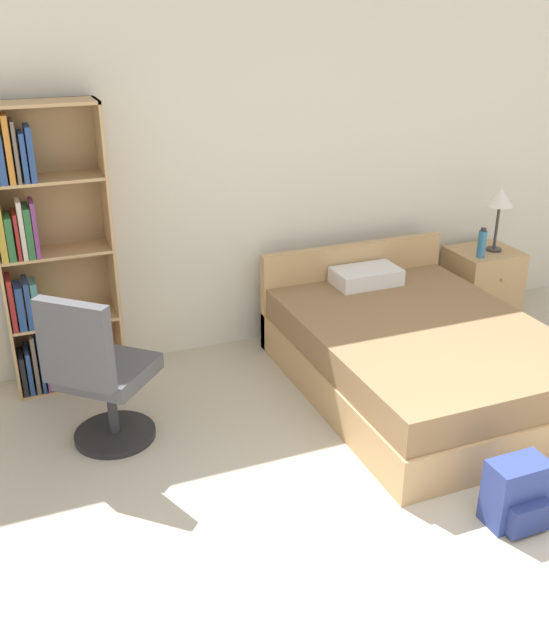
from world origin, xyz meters
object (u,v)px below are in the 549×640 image
Objects in this scene: nightstand at (481,283)px; table_lamp at (500,200)px; bed at (415,353)px; water_bottle at (482,243)px; office_chair at (99,376)px; backpack_blue at (517,495)px; bookshelf at (41,258)px.

table_lamp is at bearing -22.47° from nightstand.
water_bottle reaches higher than bed.
office_chair reaches higher than backpack_blue.
backpack_blue is at bearing -39.10° from office_chair.
bed is 8.64× the size of water_bottle.
bookshelf is 3.55m from table_lamp.
water_bottle is (-0.20, -0.09, -0.31)m from table_lamp.
table_lamp reaches higher than bed.
backpack_blue is at bearing -124.23° from table_lamp.
nightstand is at bearing 157.53° from table_lamp.
table_lamp reaches higher than nightstand.
bookshelf reaches higher than backpack_blue.
bed is 2.13m from office_chair.
bookshelf is 2.58m from bed.
backpack_blue is at bearing -101.18° from bed.
backpack_blue is at bearing -49.63° from bookshelf.
office_chair is 1.75× the size of nightstand.
water_bottle is 0.67× the size of backpack_blue.
backpack_blue is (-1.46, -2.27, -0.12)m from nightstand.
office_chair is 3.39m from nightstand.
bookshelf is 3.54m from nightstand.
water_bottle is (3.34, -0.23, -0.25)m from bookshelf.
backpack_blue is (-1.32, -2.15, -0.52)m from water_bottle.
backpack_blue is at bearing -121.61° from water_bottle.
bed is 1.35m from water_bottle.
office_chair is (0.18, -0.88, -0.47)m from bookshelf.
table_lamp is 2.17× the size of water_bottle.
nightstand is at bearing 57.16° from backpack_blue.
bed is 1.45m from backpack_blue.
nightstand is at bearing -1.78° from bookshelf.
water_bottle reaches higher than nightstand.
bed is 5.81× the size of backpack_blue.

